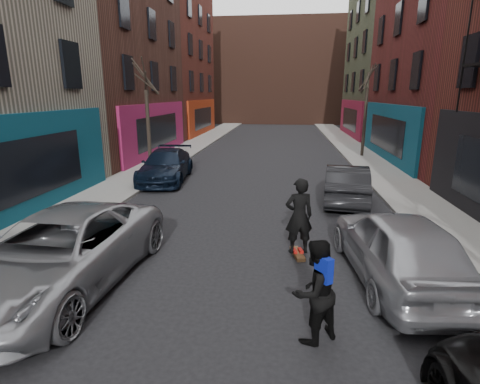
% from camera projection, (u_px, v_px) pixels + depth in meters
% --- Properties ---
extents(sidewalk_left, '(2.50, 84.00, 0.13)m').
position_uv_depth(sidewalk_left, '(199.00, 142.00, 32.11)').
color(sidewalk_left, gray).
rests_on(sidewalk_left, ground).
extents(sidewalk_right, '(2.50, 84.00, 0.13)m').
position_uv_depth(sidewalk_right, '(348.00, 145.00, 30.67)').
color(sidewalk_right, gray).
rests_on(sidewalk_right, ground).
extents(building_far, '(40.00, 10.00, 14.00)m').
position_uv_depth(building_far, '(280.00, 73.00, 54.59)').
color(building_far, '#47281E').
rests_on(building_far, ground).
extents(tree_left_far, '(2.00, 2.00, 6.50)m').
position_uv_depth(tree_left_far, '(147.00, 108.00, 19.74)').
color(tree_left_far, black).
rests_on(tree_left_far, sidewalk_left).
extents(tree_right_far, '(2.00, 2.00, 6.80)m').
position_uv_depth(tree_right_far, '(366.00, 103.00, 24.03)').
color(tree_right_far, black).
rests_on(tree_right_far, sidewalk_right).
extents(parked_left_far, '(2.99, 5.99, 1.63)m').
position_uv_depth(parked_left_far, '(60.00, 252.00, 8.01)').
color(parked_left_far, gray).
rests_on(parked_left_far, ground).
extents(parked_left_end, '(2.56, 5.28, 1.48)m').
position_uv_depth(parked_left_end, '(166.00, 166.00, 18.09)').
color(parked_left_end, black).
rests_on(parked_left_end, ground).
extents(parked_right_far, '(2.43, 5.06, 1.67)m').
position_uv_depth(parked_right_far, '(398.00, 246.00, 8.28)').
color(parked_right_far, '#9B9DA4').
rests_on(parked_right_far, ground).
extents(parked_right_end, '(2.12, 4.62, 1.47)m').
position_uv_depth(parked_right_end, '(346.00, 183.00, 14.50)').
color(parked_right_end, black).
rests_on(parked_right_end, ground).
extents(skateboard, '(0.40, 0.83, 0.10)m').
position_uv_depth(skateboard, '(297.00, 254.00, 9.78)').
color(skateboard, brown).
rests_on(skateboard, ground).
extents(skateboarder, '(0.81, 0.63, 1.98)m').
position_uv_depth(skateboarder, '(299.00, 216.00, 9.51)').
color(skateboarder, black).
rests_on(skateboarder, skateboard).
extents(pedestrian, '(1.12, 1.09, 1.82)m').
position_uv_depth(pedestrian, '(315.00, 291.00, 6.22)').
color(pedestrian, black).
rests_on(pedestrian, ground).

